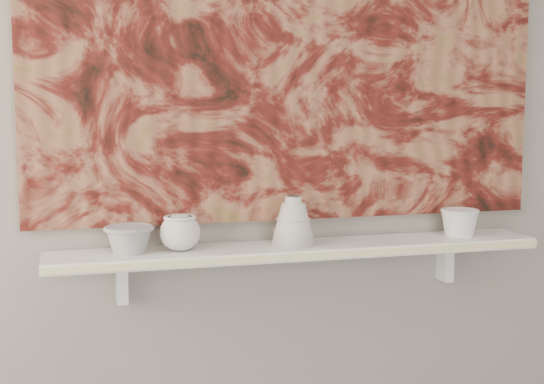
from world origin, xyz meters
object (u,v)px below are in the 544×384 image
object	(u,v)px
shelf	(299,250)
bowl_grey	(129,239)
cup_cream	(180,232)
bowl_white	(460,222)
painting	(292,26)
bell_vessel	(293,221)

from	to	relation	value
shelf	bowl_grey	bearing A→B (deg)	180.00
bowl_grey	cup_cream	world-z (taller)	cup_cream
bowl_grey	bowl_white	size ratio (longest dim) A/B	1.16
cup_cream	bowl_grey	bearing A→B (deg)	180.00
bowl_grey	painting	bearing A→B (deg)	9.67
bowl_grey	bell_vessel	size ratio (longest dim) A/B	0.96
painting	bowl_grey	distance (m)	0.75
shelf	cup_cream	size ratio (longest dim) A/B	12.79
painting	cup_cream	size ratio (longest dim) A/B	13.70
shelf	bell_vessel	world-z (taller)	bell_vessel
cup_cream	bowl_white	size ratio (longest dim) A/B	0.96
shelf	painting	size ratio (longest dim) A/B	0.93
shelf	bell_vessel	bearing A→B (deg)	180.00
painting	bowl_white	distance (m)	0.76
cup_cream	bowl_white	world-z (taller)	cup_cream
shelf	bowl_white	distance (m)	0.50
bowl_white	painting	bearing A→B (deg)	170.84
cup_cream	bowl_white	bearing A→B (deg)	0.00
bowl_white	bowl_grey	bearing A→B (deg)	180.00
shelf	bell_vessel	distance (m)	0.09
bowl_grey	bowl_white	distance (m)	0.97
cup_cream	bowl_white	xyz separation A→B (m)	(0.84, 0.00, -0.01)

